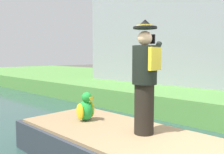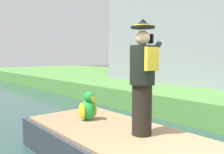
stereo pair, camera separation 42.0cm
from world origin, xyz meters
name	(u,v)px [view 2 (the right image)]	position (x,y,z in m)	size (l,w,h in m)	color
boat	(119,149)	(0.00, 1.17, 0.40)	(1.88, 4.23, 0.61)	#333842
person_pirate	(143,78)	(0.16, 0.80, 1.64)	(0.61, 0.42, 1.85)	black
parrot_plush	(88,108)	(0.02, 2.10, 0.95)	(0.36, 0.35, 0.57)	green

